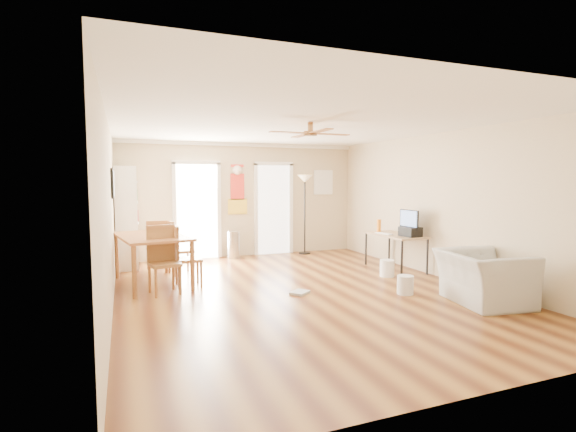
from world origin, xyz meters
name	(u,v)px	position (x,y,z in m)	size (l,w,h in m)	color
floor	(302,292)	(0.00, 0.00, 0.00)	(7.00, 7.00, 0.00)	brown
ceiling	(302,124)	(0.00, 0.00, 2.60)	(5.50, 7.00, 0.00)	silver
wall_back	(243,200)	(0.00, 3.50, 1.30)	(5.50, 0.04, 2.60)	beige
wall_front	(478,238)	(0.00, -3.50, 1.30)	(5.50, 0.04, 2.60)	beige
wall_left	(109,215)	(-2.75, 0.00, 1.30)	(0.04, 7.00, 2.60)	beige
wall_right	(444,206)	(2.75, 0.00, 1.30)	(0.04, 7.00, 2.60)	beige
crown_molding	(302,127)	(0.00, 0.00, 2.56)	(5.50, 7.00, 0.08)	white
kitchen_doorway	(197,212)	(-1.05, 3.48, 1.05)	(0.90, 0.10, 2.10)	white
bathroom_doorway	(273,210)	(0.75, 3.48, 1.05)	(0.80, 0.10, 2.10)	white
wall_decal	(237,189)	(-0.13, 3.48, 1.55)	(0.46, 0.03, 1.10)	red
ac_grille	(323,182)	(2.05, 3.47, 1.70)	(0.50, 0.04, 0.60)	white
framed_poster	(113,183)	(-2.73, 1.40, 1.70)	(0.04, 0.66, 0.48)	black
ceiling_fan	(310,133)	(0.00, -0.30, 2.43)	(1.24, 1.24, 0.20)	#593819
bookshelf	(126,217)	(-2.53, 3.01, 1.01)	(0.40, 0.91, 2.02)	white
dining_table	(152,260)	(-2.15, 1.37, 0.42)	(1.00, 1.67, 0.83)	#945B2F
dining_chair_right_a	(181,248)	(-1.60, 1.99, 0.50)	(0.41, 0.41, 0.99)	#9E6833
dining_chair_right_b	(188,256)	(-1.60, 1.02, 0.50)	(0.41, 0.41, 1.00)	olive
dining_chair_near	(164,260)	(-2.01, 0.67, 0.52)	(0.43, 0.43, 1.04)	olive
dining_chair_far	(157,246)	(-1.99, 2.49, 0.49)	(0.40, 0.40, 0.98)	#A15E34
trash_can	(233,245)	(-0.29, 3.23, 0.30)	(0.28, 0.28, 0.61)	#BABABD
torchiere_lamp	(305,215)	(1.44, 3.20, 0.94)	(0.35, 0.35, 1.88)	black
computer_desk	(395,252)	(2.38, 0.91, 0.35)	(0.65, 1.30, 0.69)	#A48159
imac	(409,223)	(2.47, 0.61, 0.94)	(0.07, 0.53, 0.50)	black
keyboard	(384,234)	(2.20, 1.03, 0.70)	(0.13, 0.40, 0.02)	white
printer	(410,232)	(2.45, 0.54, 0.78)	(0.30, 0.35, 0.18)	black
orange_bottle	(379,226)	(2.30, 1.37, 0.82)	(0.09, 0.09, 0.26)	orange
wastebasket_a	(387,268)	(1.87, 0.43, 0.15)	(0.26, 0.26, 0.30)	white
wastebasket_b	(405,285)	(1.43, -0.70, 0.14)	(0.25, 0.25, 0.29)	silver
floor_cloth	(300,293)	(-0.08, -0.10, 0.02)	(0.28, 0.22, 0.04)	#A0A09B
armchair	(483,278)	(2.15, -1.51, 0.37)	(1.14, 0.99, 0.74)	#A9A9A3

